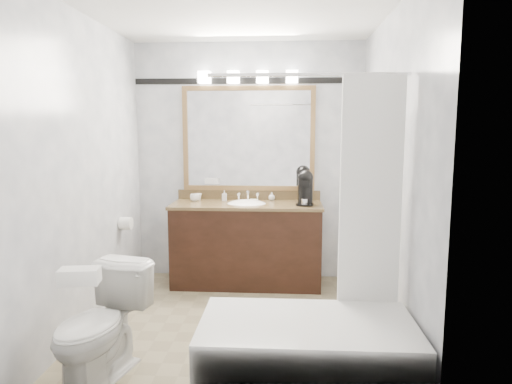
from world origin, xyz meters
TOP-DOWN VIEW (x-y plane):
  - room at (0.00, 0.00)m, footprint 2.42×2.62m
  - vanity at (0.00, 1.02)m, footprint 1.53×0.58m
  - mirror at (0.00, 1.28)m, footprint 1.40×0.04m
  - vanity_light_bar at (0.00, 1.23)m, footprint 1.02×0.14m
  - accent_stripe at (0.00, 1.29)m, footprint 2.40×0.01m
  - bathtub at (0.55, -0.90)m, footprint 1.30×0.75m
  - tp_roll at (-1.14, 0.66)m, footprint 0.11×0.12m
  - toilet at (-0.78, -0.88)m, footprint 0.57×0.79m
  - tissue_box at (-0.78, -1.12)m, footprint 0.24×0.15m
  - coffee_maker at (0.59, 0.98)m, footprint 0.18×0.23m
  - cup_left at (-0.56, 1.13)m, footprint 0.10×0.10m
  - cup_right at (-0.53, 1.19)m, footprint 0.10×0.10m
  - soap_bottle_a at (-0.25, 1.18)m, footprint 0.05×0.05m
  - soap_bottle_b at (0.25, 1.23)m, footprint 0.07×0.07m
  - soap_bar at (0.07, 1.13)m, footprint 0.09×0.06m

SIDE VIEW (x-z plane):
  - bathtub at x=0.55m, z-range -0.70..1.26m
  - toilet at x=-0.78m, z-range 0.00..0.73m
  - vanity at x=0.00m, z-range -0.04..0.93m
  - tp_roll at x=-1.14m, z-range 0.64..0.76m
  - tissue_box at x=-0.78m, z-range 0.73..0.82m
  - soap_bar at x=0.07m, z-range 0.85..0.88m
  - cup_right at x=-0.53m, z-range 0.85..0.92m
  - cup_left at x=-0.56m, z-range 0.85..0.93m
  - soap_bottle_b at x=0.25m, z-range 0.85..0.94m
  - soap_bottle_a at x=-0.25m, z-range 0.85..0.96m
  - coffee_maker at x=0.59m, z-range 0.86..1.20m
  - room at x=0.00m, z-range -0.01..2.51m
  - mirror at x=0.00m, z-range 0.95..2.05m
  - accent_stripe at x=0.00m, z-range 2.07..2.13m
  - vanity_light_bar at x=0.00m, z-range 2.07..2.19m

